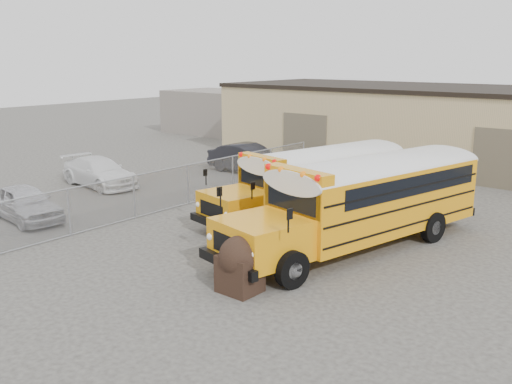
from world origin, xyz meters
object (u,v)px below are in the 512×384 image
Objects in this scene: tarp_bundle at (240,263)px; car_dark at (249,159)px; car_silver at (25,203)px; car_white at (99,172)px; school_bus_right at (471,172)px; school_bus_left at (403,160)px.

tarp_bundle is 16.82m from car_dark.
car_dark is (0.74, 13.09, 0.10)m from car_silver.
car_white reaches higher than car_silver.
car_silver is at bearing -147.35° from car_white.
school_bus_right is 2.64× the size of car_silver.
car_dark is (-12.74, 0.86, -1.01)m from school_bus_right.
school_bus_right is at bearing 80.17° from tarp_bundle.
car_white is (-16.46, -6.54, -1.11)m from school_bus_right.
school_bus_right reaches higher than car_white.
school_bus_left is 0.90× the size of school_bus_right.
tarp_bundle is at bearing -83.21° from school_bus_left.
school_bus_left reaches higher than tarp_bundle.
car_silver is at bearing -125.12° from school_bus_left.
school_bus_right is (3.75, -1.62, 0.19)m from school_bus_left.
tarp_bundle reaches higher than car_silver.
car_white is at bearing 33.51° from car_silver.
car_dark reaches higher than car_white.
tarp_bundle is at bearing -83.84° from car_silver.
car_silver is at bearing 177.21° from car_dark.
school_bus_right is 18.23m from car_silver.
school_bus_right is 12.81m from car_dark.
car_dark is at bearing -21.68° from car_white.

